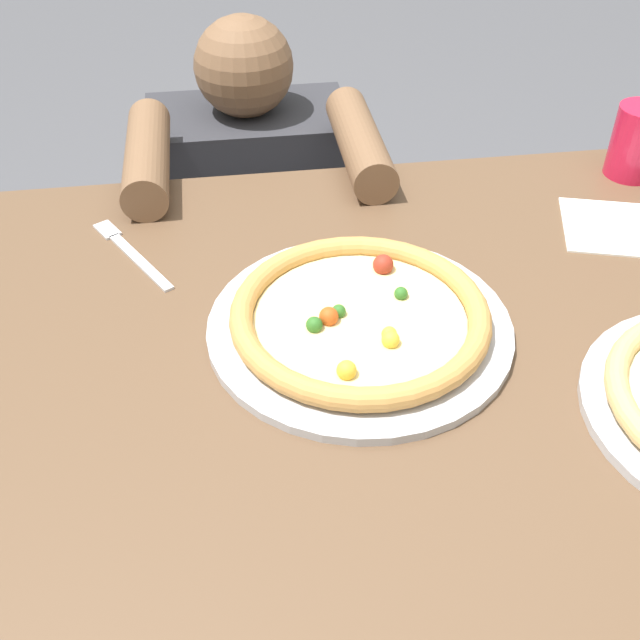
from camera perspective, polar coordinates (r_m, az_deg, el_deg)
dining_table at (r=1.02m, az=3.83°, el=-6.35°), size 1.12×0.84×0.75m
pizza_far at (r=0.93m, az=2.96°, el=0.06°), size 0.37×0.37×0.04m
drink_cup_colored at (r=1.34m, az=22.40°, el=12.11°), size 0.08×0.08×0.20m
paper_napkin at (r=1.21m, az=21.23°, el=6.35°), size 0.19×0.18×0.00m
fork at (r=1.11m, az=-13.89°, el=4.96°), size 0.12×0.18×0.00m
diner_seated at (r=1.65m, az=-4.72°, el=4.54°), size 0.41×0.52×0.92m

